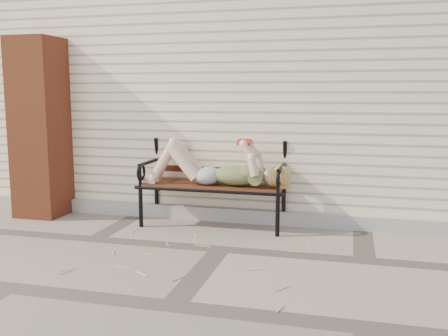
# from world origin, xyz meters

# --- Properties ---
(ground) EXTENTS (80.00, 80.00, 0.00)m
(ground) POSITION_xyz_m (0.00, 0.00, 0.00)
(ground) COLOR gray
(ground) RESTS_ON ground
(house_wall) EXTENTS (8.00, 4.00, 3.00)m
(house_wall) POSITION_xyz_m (0.00, 3.00, 1.50)
(house_wall) COLOR #F6E7C0
(house_wall) RESTS_ON ground
(foundation_strip) EXTENTS (8.00, 0.10, 0.15)m
(foundation_strip) POSITION_xyz_m (0.00, 0.97, 0.07)
(foundation_strip) COLOR #A9A298
(foundation_strip) RESTS_ON ground
(brick_pillar) EXTENTS (0.50, 0.50, 2.00)m
(brick_pillar) POSITION_xyz_m (-2.30, 0.75, 1.00)
(brick_pillar) COLOR brown
(brick_pillar) RESTS_ON ground
(garden_bench) EXTENTS (1.63, 0.65, 1.06)m
(garden_bench) POSITION_xyz_m (-0.28, 0.86, 0.59)
(garden_bench) COLOR black
(garden_bench) RESTS_ON ground
(reading_woman) EXTENTS (1.54, 0.35, 0.48)m
(reading_woman) POSITION_xyz_m (-0.27, 0.73, 0.63)
(reading_woman) COLOR #093141
(reading_woman) RESTS_ON ground
(straw_scatter) EXTENTS (2.71, 1.40, 0.01)m
(straw_scatter) POSITION_xyz_m (-0.72, -0.32, 0.01)
(straw_scatter) COLOR #E9C071
(straw_scatter) RESTS_ON ground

